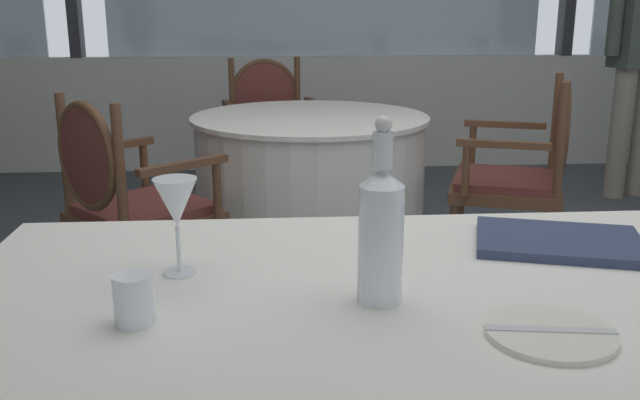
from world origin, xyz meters
The scene contains 11 objects.
window_wall_far centered at (0.00, 3.48, 1.14)m, with size 11.60×0.14×2.86m.
side_plate centered at (-0.01, -0.96, 0.74)m, with size 0.20×0.20×0.01m, color silver.
butter_knife centered at (-0.01, -0.96, 0.74)m, with size 0.20×0.02×0.00m, color silver.
water_bottle centered at (-0.25, -0.80, 0.86)m, with size 0.08×0.08×0.32m.
wine_glass centered at (-0.60, -0.65, 0.87)m, with size 0.08×0.08×0.18m.
water_tumbler centered at (-0.65, -0.86, 0.77)m, with size 0.07×0.07×0.08m, color white.
menu_book centered at (0.17, -0.55, 0.74)m, with size 0.34×0.24×0.02m, color #2D3856.
background_table_1 centered at (-0.25, 1.29, 0.37)m, with size 1.09×1.09×0.73m.
dining_chair_1_0 centered at (-0.44, 2.25, 0.54)m, with size 0.60×0.54×0.92m.
dining_chair_1_1 centered at (-0.98, 0.66, 0.54)m, with size 0.65×0.66×0.91m.
dining_chair_1_2 centered at (0.67, 0.98, 0.55)m, with size 0.58×0.63×0.93m.
Camera 1 is at (-0.43, -1.91, 1.22)m, focal length 39.54 mm.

